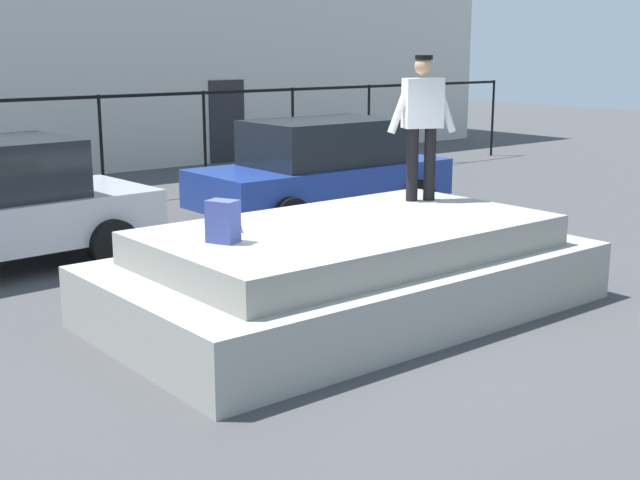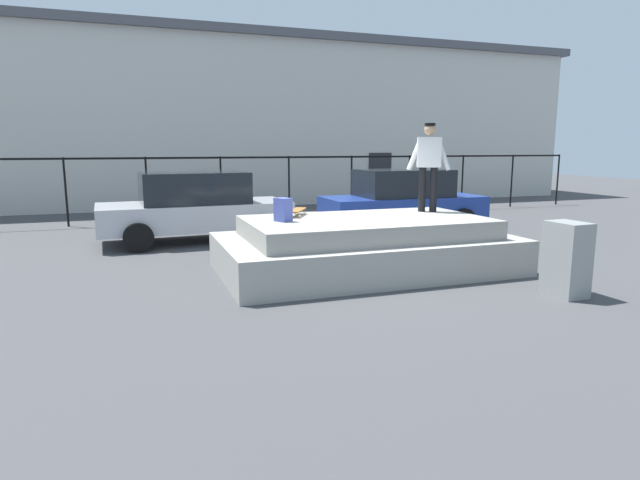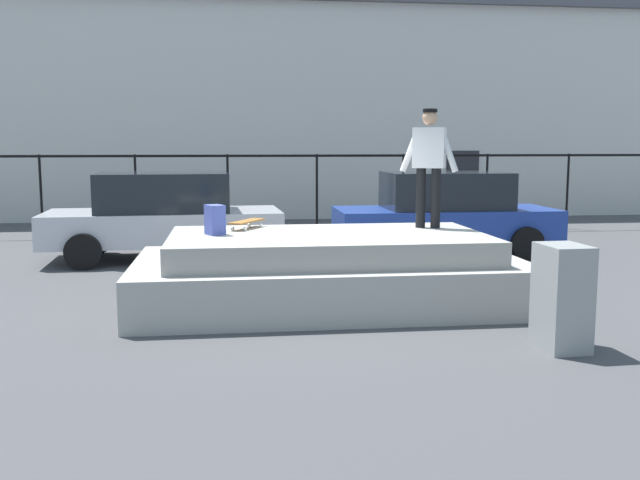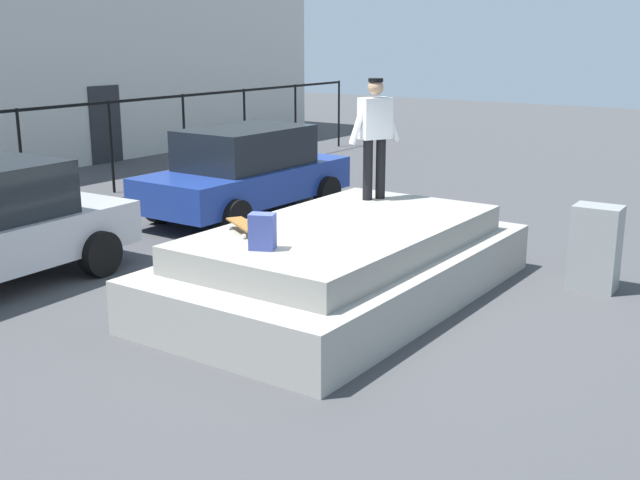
% 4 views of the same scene
% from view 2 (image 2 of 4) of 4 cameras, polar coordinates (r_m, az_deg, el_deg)
% --- Properties ---
extents(ground_plane, '(60.00, 60.00, 0.00)m').
position_cam_2_polar(ground_plane, '(9.71, 3.45, -3.36)').
color(ground_plane, '#424244').
extents(concrete_ledge, '(5.24, 2.91, 0.97)m').
position_cam_2_polar(concrete_ledge, '(9.70, 4.95, -0.72)').
color(concrete_ledge, '#9E9B93').
rests_on(concrete_ledge, ground_plane).
extents(skateboarder, '(0.81, 0.45, 1.72)m').
position_cam_2_polar(skateboarder, '(10.70, 11.60, 8.34)').
color(skateboarder, black).
rests_on(skateboarder, concrete_ledge).
extents(skateboard, '(0.55, 0.77, 0.12)m').
position_cam_2_polar(skateboard, '(9.89, -2.48, 3.18)').
color(skateboard, brown).
rests_on(skateboard, concrete_ledge).
extents(backpack, '(0.30, 0.34, 0.40)m').
position_cam_2_polar(backpack, '(9.15, -3.99, 3.26)').
color(backpack, '#3F4C99').
rests_on(backpack, concrete_ledge).
extents(car_silver_sedan_near, '(4.48, 2.27, 1.65)m').
position_cam_2_polar(car_silver_sedan_near, '(12.99, -13.29, 3.55)').
color(car_silver_sedan_near, '#B7B7BC').
rests_on(car_silver_sedan_near, ground_plane).
extents(car_blue_sedan_mid, '(4.33, 2.05, 1.64)m').
position_cam_2_polar(car_blue_sedan_mid, '(14.54, 8.86, 4.33)').
color(car_blue_sedan_mid, navy).
rests_on(car_blue_sedan_mid, ground_plane).
extents(utility_box, '(0.46, 0.62, 1.13)m').
position_cam_2_polar(utility_box, '(8.83, 24.94, -1.88)').
color(utility_box, gray).
rests_on(utility_box, ground_plane).
extents(fence_row, '(24.06, 0.06, 1.95)m').
position_cam_2_polar(fence_row, '(16.93, -6.93, 6.91)').
color(fence_row, black).
rests_on(fence_row, ground_plane).
extents(warehouse_building, '(30.20, 8.90, 6.53)m').
position_cam_2_polar(warehouse_building, '(24.33, -11.03, 12.24)').
color(warehouse_building, beige).
rests_on(warehouse_building, ground_plane).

